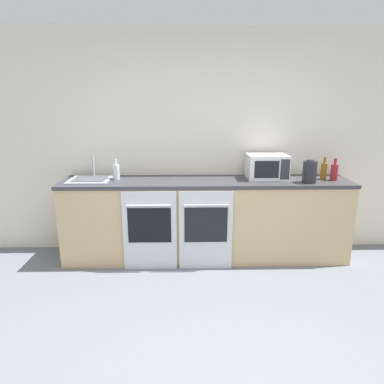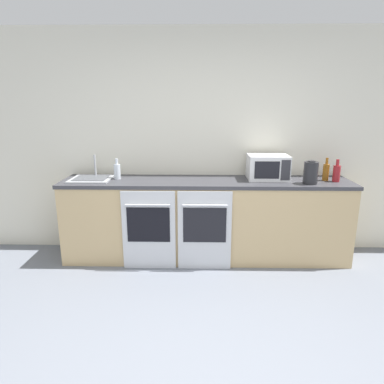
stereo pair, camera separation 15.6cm
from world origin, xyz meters
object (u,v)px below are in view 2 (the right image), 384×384
(sink, at_px, (91,178))
(bottle_clear, at_px, (117,171))
(oven_left, at_px, (149,230))
(bottle_amber, at_px, (326,172))
(bottle_red, at_px, (337,173))
(oven_right, at_px, (205,230))
(microwave, at_px, (268,167))
(kettle, at_px, (311,173))

(sink, bearing_deg, bottle_clear, 6.13)
(oven_left, xyz_separation_m, bottle_amber, (1.95, 0.32, 0.58))
(bottle_red, bearing_deg, sink, 178.77)
(oven_right, distance_m, bottle_amber, 1.51)
(microwave, height_order, kettle, microwave)
(bottle_amber, relative_size, sink, 0.57)
(kettle, bearing_deg, sink, 176.04)
(oven_right, relative_size, bottle_clear, 3.76)
(sink, bearing_deg, kettle, -3.96)
(oven_right, bearing_deg, bottle_clear, 160.42)
(sink, bearing_deg, bottle_red, -1.23)
(bottle_clear, bearing_deg, kettle, -5.33)
(microwave, relative_size, bottle_clear, 1.91)
(bottle_clear, height_order, sink, sink)
(oven_right, relative_size, microwave, 1.97)
(bottle_red, height_order, sink, sink)
(bottle_amber, xyz_separation_m, sink, (-2.64, 0.00, -0.09))
(oven_left, relative_size, oven_right, 1.00)
(bottle_amber, bearing_deg, oven_right, -166.70)
(oven_right, relative_size, kettle, 3.53)
(bottle_amber, height_order, sink, sink)
(bottle_red, bearing_deg, microwave, 171.68)
(bottle_clear, relative_size, kettle, 0.94)
(microwave, xyz_separation_m, sink, (-2.00, -0.05, -0.12))
(oven_right, distance_m, bottle_red, 1.58)
(bottle_amber, height_order, bottle_clear, bottle_amber)
(microwave, xyz_separation_m, bottle_clear, (-1.71, -0.02, -0.05))
(oven_left, bearing_deg, oven_right, 0.00)
(sink, bearing_deg, bottle_amber, -0.07)
(bottle_clear, distance_m, sink, 0.30)
(kettle, bearing_deg, bottle_red, 18.84)
(oven_left, distance_m, bottle_clear, 0.78)
(bottle_red, bearing_deg, oven_right, -169.66)
(bottle_red, height_order, kettle, kettle)
(oven_left, bearing_deg, kettle, 5.14)
(oven_left, relative_size, bottle_red, 3.54)
(oven_left, xyz_separation_m, bottle_red, (2.05, 0.26, 0.58))
(oven_left, relative_size, kettle, 3.53)
(microwave, distance_m, kettle, 0.47)
(kettle, bearing_deg, bottle_amber, 36.48)
(microwave, height_order, bottle_red, microwave)
(bottle_amber, distance_m, sink, 2.64)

